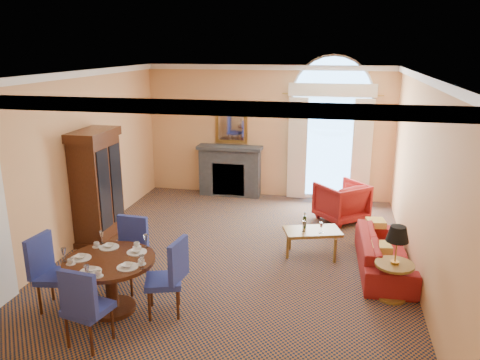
% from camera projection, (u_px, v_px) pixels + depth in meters
% --- Properties ---
extents(ground, '(7.50, 7.50, 0.00)m').
position_uv_depth(ground, '(234.00, 258.00, 8.31)').
color(ground, '#122039').
rests_on(ground, ground).
extents(room_envelope, '(6.04, 7.52, 3.45)m').
position_uv_depth(room_envelope, '(241.00, 112.00, 8.24)').
color(room_envelope, '#E6AB6E').
rests_on(room_envelope, ground).
extents(armoire, '(0.62, 1.09, 2.15)m').
position_uv_depth(armoire, '(97.00, 188.00, 8.84)').
color(armoire, '#34180B').
rests_on(armoire, ground).
extents(dining_table, '(1.26, 1.26, 0.99)m').
position_uv_depth(dining_table, '(110.00, 272.00, 6.50)').
color(dining_table, '#34180B').
rests_on(dining_table, ground).
extents(dining_chair_north, '(0.61, 0.61, 1.10)m').
position_uv_depth(dining_chair_north, '(131.00, 248.00, 7.22)').
color(dining_chair_north, navy).
rests_on(dining_chair_north, ground).
extents(dining_chair_south, '(0.59, 0.59, 1.10)m').
position_uv_depth(dining_chair_south, '(84.00, 303.00, 5.65)').
color(dining_chair_south, navy).
rests_on(dining_chair_south, ground).
extents(dining_chair_east, '(0.62, 0.62, 1.10)m').
position_uv_depth(dining_chair_east, '(171.00, 272.00, 6.43)').
color(dining_chair_east, navy).
rests_on(dining_chair_east, ground).
extents(dining_chair_west, '(0.57, 0.56, 1.10)m').
position_uv_depth(dining_chair_west, '(49.00, 267.00, 6.58)').
color(dining_chair_west, navy).
rests_on(dining_chair_west, ground).
extents(sofa, '(0.89, 2.09, 0.60)m').
position_uv_depth(sofa, '(384.00, 253.00, 7.78)').
color(sofa, maroon).
rests_on(sofa, ground).
extents(armchair, '(1.28, 1.29, 0.84)m').
position_uv_depth(armchair, '(341.00, 202.00, 9.99)').
color(armchair, maroon).
rests_on(armchair, ground).
extents(coffee_table, '(1.09, 0.81, 0.79)m').
position_uv_depth(coffee_table, '(312.00, 232.00, 8.27)').
color(coffee_table, olive).
rests_on(coffee_table, ground).
extents(side_table, '(0.57, 0.57, 1.13)m').
position_uv_depth(side_table, '(396.00, 254.00, 6.78)').
color(side_table, olive).
rests_on(side_table, ground).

